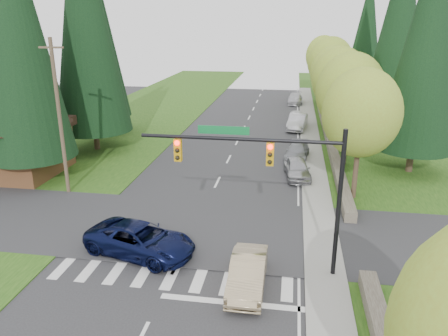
% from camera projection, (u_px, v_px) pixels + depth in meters
% --- Properties ---
extents(ground, '(120.00, 120.00, 0.00)m').
position_uv_depth(ground, '(148.00, 324.00, 16.59)').
color(ground, '#28282B').
rests_on(ground, ground).
extents(grass_east, '(14.00, 110.00, 0.06)m').
position_uv_depth(grass_east, '(395.00, 171.00, 33.35)').
color(grass_east, '#1D4412').
rests_on(grass_east, ground).
extents(grass_west, '(14.00, 110.00, 0.06)m').
position_uv_depth(grass_west, '(76.00, 155.00, 37.22)').
color(grass_west, '#1D4412').
rests_on(grass_west, ground).
extents(cross_street, '(120.00, 8.00, 0.10)m').
position_uv_depth(cross_street, '(194.00, 229.00, 24.07)').
color(cross_street, '#28282B').
rests_on(cross_street, ground).
extents(sidewalk_east, '(1.80, 80.00, 0.13)m').
position_uv_depth(sidewalk_east, '(313.00, 159.00, 36.12)').
color(sidewalk_east, gray).
rests_on(sidewalk_east, ground).
extents(curb_east, '(0.20, 80.00, 0.13)m').
position_uv_depth(curb_east, '(302.00, 158.00, 36.25)').
color(curb_east, gray).
rests_on(curb_east, ground).
extents(stone_wall_north, '(0.70, 40.00, 0.70)m').
position_uv_depth(stone_wall_north, '(328.00, 133.00, 43.26)').
color(stone_wall_north, '#4C4438').
rests_on(stone_wall_north, ground).
extents(traffic_signal, '(8.70, 0.37, 6.80)m').
position_uv_depth(traffic_signal, '(274.00, 168.00, 18.55)').
color(traffic_signal, black).
rests_on(traffic_signal, ground).
extents(brown_building, '(8.40, 8.40, 5.40)m').
position_uv_depth(brown_building, '(14.00, 133.00, 31.84)').
color(brown_building, '#4C2D19').
rests_on(brown_building, ground).
extents(utility_pole, '(1.60, 0.24, 10.00)m').
position_uv_depth(utility_pole, '(60.00, 117.00, 27.57)').
color(utility_pole, '#473828').
rests_on(utility_pole, ground).
extents(decid_tree_0, '(4.80, 4.80, 8.37)m').
position_uv_depth(decid_tree_0, '(362.00, 113.00, 26.52)').
color(decid_tree_0, '#38281C').
rests_on(decid_tree_0, ground).
extents(decid_tree_1, '(5.20, 5.20, 8.80)m').
position_uv_depth(decid_tree_1, '(350.00, 92.00, 32.98)').
color(decid_tree_1, '#38281C').
rests_on(decid_tree_1, ground).
extents(decid_tree_2, '(5.00, 5.00, 8.82)m').
position_uv_depth(decid_tree_2, '(339.00, 79.00, 39.52)').
color(decid_tree_2, '#38281C').
rests_on(decid_tree_2, ground).
extents(decid_tree_3, '(5.00, 5.00, 8.55)m').
position_uv_depth(decid_tree_3, '(334.00, 73.00, 46.13)').
color(decid_tree_3, '#38281C').
rests_on(decid_tree_3, ground).
extents(decid_tree_4, '(5.40, 5.40, 9.18)m').
position_uv_depth(decid_tree_4, '(331.00, 63.00, 52.54)').
color(decid_tree_4, '#38281C').
rests_on(decid_tree_4, ground).
extents(decid_tree_5, '(4.80, 4.80, 8.30)m').
position_uv_depth(decid_tree_5, '(325.00, 62.00, 59.28)').
color(decid_tree_5, '#38281C').
rests_on(decid_tree_5, ground).
extents(decid_tree_6, '(5.20, 5.20, 8.86)m').
position_uv_depth(decid_tree_6, '(323.00, 56.00, 65.71)').
color(decid_tree_6, '#38281C').
rests_on(decid_tree_6, ground).
extents(conifer_w_a, '(6.12, 6.12, 19.80)m').
position_uv_depth(conifer_w_a, '(14.00, 23.00, 28.15)').
color(conifer_w_a, '#38281C').
rests_on(conifer_w_a, ground).
extents(conifer_w_b, '(5.44, 5.44, 17.80)m').
position_uv_depth(conifer_w_b, '(12.00, 36.00, 32.65)').
color(conifer_w_b, '#38281C').
rests_on(conifer_w_b, ground).
extents(conifer_w_c, '(6.46, 6.46, 20.80)m').
position_uv_depth(conifer_w_c, '(85.00, 16.00, 35.32)').
color(conifer_w_c, '#38281C').
rests_on(conifer_w_c, ground).
extents(conifer_w_e, '(5.78, 5.78, 18.80)m').
position_uv_depth(conifer_w_e, '(95.00, 27.00, 41.55)').
color(conifer_w_e, '#38281C').
rests_on(conifer_w_e, ground).
extents(conifer_e_a, '(5.44, 5.44, 17.80)m').
position_uv_depth(conifer_e_a, '(428.00, 38.00, 30.07)').
color(conifer_e_a, '#38281C').
rests_on(conifer_e_a, ground).
extents(conifer_e_b, '(6.12, 6.12, 19.80)m').
position_uv_depth(conifer_e_b, '(400.00, 22.00, 42.69)').
color(conifer_e_b, '#38281C').
rests_on(conifer_e_b, ground).
extents(conifer_e_c, '(5.10, 5.10, 16.80)m').
position_uv_depth(conifer_e_c, '(366.00, 34.00, 56.41)').
color(conifer_e_c, '#38281C').
rests_on(conifer_e_c, ground).
extents(sedan_champagne, '(1.50, 4.26, 1.40)m').
position_uv_depth(sedan_champagne, '(248.00, 273.00, 18.65)').
color(sedan_champagne, tan).
rests_on(sedan_champagne, ground).
extents(suv_navy, '(6.03, 4.00, 1.54)m').
position_uv_depth(suv_navy, '(140.00, 240.00, 21.32)').
color(suv_navy, black).
rests_on(suv_navy, ground).
extents(parked_car_a, '(2.20, 4.36, 1.43)m').
position_uv_depth(parked_car_a, '(297.00, 168.00, 31.77)').
color(parked_car_a, '#A4A4A9').
rests_on(parked_car_a, ground).
extents(parked_car_b, '(2.25, 4.46, 1.24)m').
position_uv_depth(parked_car_b, '(297.00, 152.00, 36.13)').
color(parked_car_b, gray).
rests_on(parked_car_b, ground).
extents(parked_car_c, '(2.29, 5.09, 1.62)m').
position_uv_depth(parked_car_c, '(297.00, 122.00, 45.83)').
color(parked_car_c, '#B0AFB4').
rests_on(parked_car_c, ground).
extents(parked_car_d, '(1.85, 3.87, 1.27)m').
position_uv_depth(parked_car_d, '(297.00, 116.00, 49.22)').
color(parked_car_d, silver).
rests_on(parked_car_d, ground).
extents(parked_car_e, '(2.00, 4.84, 1.40)m').
position_uv_depth(parked_car_e, '(295.00, 99.00, 59.91)').
color(parked_car_e, '#B2B2B7').
rests_on(parked_car_e, ground).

